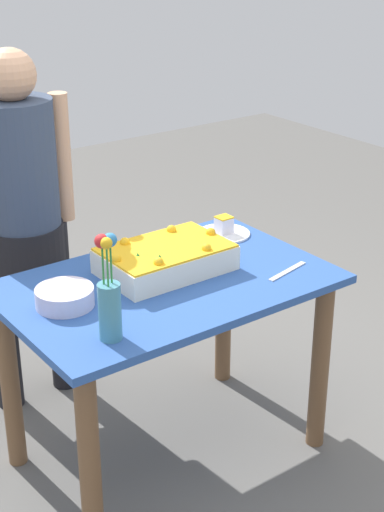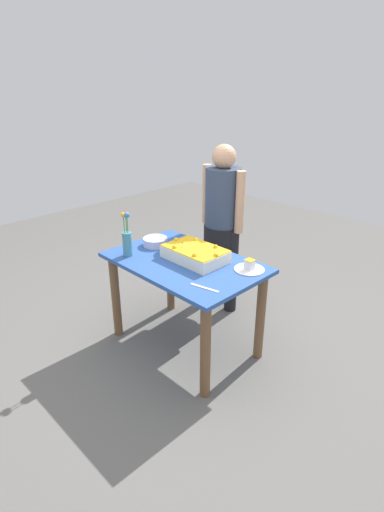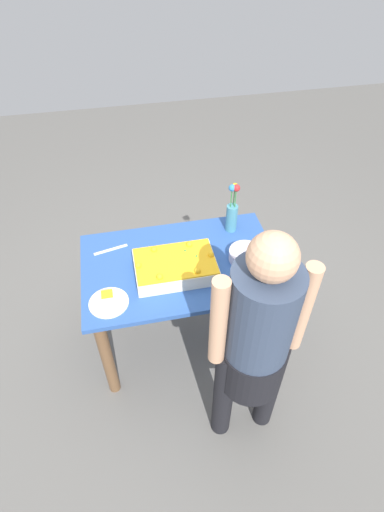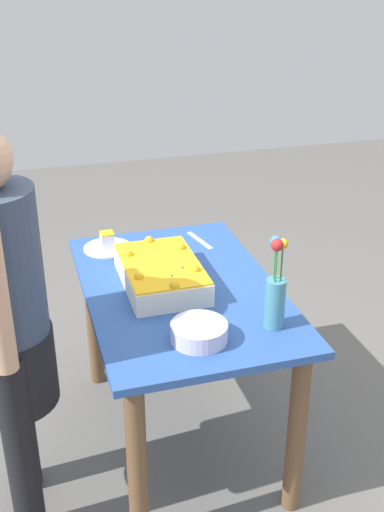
% 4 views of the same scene
% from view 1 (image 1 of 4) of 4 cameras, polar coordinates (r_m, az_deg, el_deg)
% --- Properties ---
extents(ground_plane, '(8.00, 8.00, 0.00)m').
position_cam_1_polar(ground_plane, '(3.17, -1.68, -14.00)').
color(ground_plane, '#605E5A').
extents(dining_table, '(1.15, 0.74, 0.74)m').
position_cam_1_polar(dining_table, '(2.84, -1.83, -4.44)').
color(dining_table, '#2D549D').
rests_on(dining_table, ground_plane).
extents(sheet_cake, '(0.45, 0.30, 0.12)m').
position_cam_1_polar(sheet_cake, '(2.83, -1.94, -0.18)').
color(sheet_cake, white).
rests_on(sheet_cake, dining_table).
extents(serving_plate_with_slice, '(0.21, 0.21, 0.08)m').
position_cam_1_polar(serving_plate_with_slice, '(3.16, 2.33, 1.90)').
color(serving_plate_with_slice, white).
rests_on(serving_plate_with_slice, dining_table).
extents(cake_knife, '(0.21, 0.06, 0.00)m').
position_cam_1_polar(cake_knife, '(2.86, 6.96, -1.10)').
color(cake_knife, silver).
rests_on(cake_knife, dining_table).
extents(flower_vase, '(0.07, 0.07, 0.34)m').
position_cam_1_polar(flower_vase, '(2.36, -6.05, -3.12)').
color(flower_vase, teal).
rests_on(flower_vase, dining_table).
extents(fruit_bowl, '(0.20, 0.20, 0.06)m').
position_cam_1_polar(fruit_bowl, '(2.62, -9.24, -2.97)').
color(fruit_bowl, silver).
rests_on(fruit_bowl, dining_table).
extents(person_standing, '(0.45, 0.31, 1.49)m').
position_cam_1_polar(person_standing, '(3.18, -12.23, 3.20)').
color(person_standing, black).
rests_on(person_standing, ground_plane).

